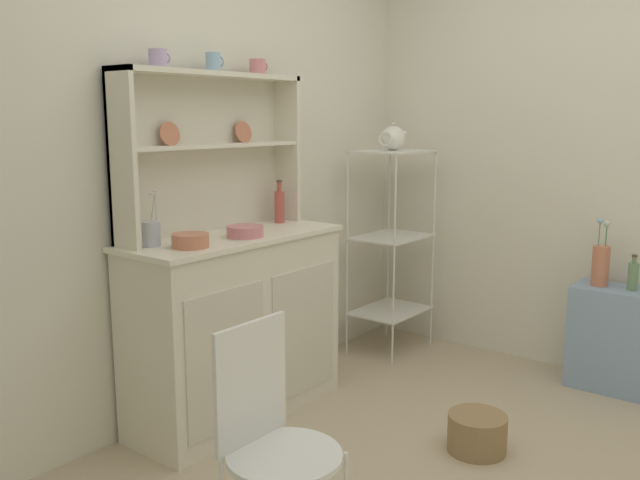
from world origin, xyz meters
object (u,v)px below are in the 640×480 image
Objects in this scene: side_shelf_blue at (618,339)px; floor_basket at (477,433)px; cup_lilac_0 at (158,59)px; jam_bottle at (279,206)px; wire_chair at (270,430)px; flower_vase at (601,264)px; hutch_shelf_unit at (208,141)px; bowl_mixing_large at (190,241)px; hutch_cabinet at (236,324)px; bakers_rack at (391,232)px; oil_bottle at (633,276)px; porcelain_teapot at (393,138)px; utensil_jar at (151,233)px.

floor_basket is at bearing 165.71° from side_shelf_blue.
cup_lilac_0 is 0.41× the size of jam_bottle.
wire_chair is at bearing -114.54° from cup_lilac_0.
jam_bottle is at bearing 128.70° from flower_vase.
hutch_shelf_unit is 0.58m from bowl_mixing_large.
flower_vase is (1.51, -1.27, 0.22)m from hutch_cabinet.
flower_vase reaches higher than hutch_cabinet.
wire_chair is at bearing -156.90° from bakers_rack.
oil_bottle reaches higher than floor_basket.
bakers_rack is 2.25× the size of side_shelf_blue.
flower_vase is 0.17m from oil_bottle.
jam_bottle is 1.18× the size of oil_bottle.
porcelain_teapot is at bearing 0.11° from bowl_mixing_large.
jam_bottle is (-1.09, 1.48, 0.72)m from side_shelf_blue.
hutch_shelf_unit is at bearing 169.41° from jam_bottle.
flower_vase is at bearing -8.41° from floor_basket.
bowl_mixing_large is 0.78m from jam_bottle.
porcelain_teapot is 1.39m from flower_vase.
utensil_jar is 2.48m from oil_bottle.
side_shelf_blue is 1.51× the size of flower_vase.
porcelain_teapot is at bearing -10.22° from jam_bottle.
floor_basket is 1.09× the size of porcelain_teapot.
hutch_shelf_unit is 11.36× the size of cup_lilac_0.
wire_chair is at bearing -156.89° from porcelain_teapot.
porcelain_teapot reaches higher than flower_vase.
jam_bottle is at bearing 126.36° from side_shelf_blue.
bowl_mixing_large is at bearing 143.51° from oil_bottle.
floor_basket is (-0.90, -1.04, -0.68)m from bakers_rack.
hutch_cabinet reaches higher than wire_chair.
hutch_shelf_unit is 1.84m from floor_basket.
bowl_mixing_large is 0.65× the size of utensil_jar.
porcelain_teapot is at bearing 100.40° from flower_vase.
bakers_rack is at bearing 0.11° from bowl_mixing_large.
side_shelf_blue is at bearing 90.00° from oil_bottle.
jam_bottle is 0.92× the size of utensil_jar.
bowl_mixing_large is at bearing -179.89° from porcelain_teapot.
bakers_rack is 4.85× the size of floor_basket.
wire_chair is (-2.32, 0.42, 0.24)m from side_shelf_blue.
hutch_shelf_unit is at bearing 107.13° from floor_basket.
porcelain_teapot is (1.29, -0.07, 0.88)m from hutch_cabinet.
jam_bottle is 1.91m from oil_bottle.
porcelain_teapot is at bearing 49.03° from floor_basket.
wire_chair is at bearing -117.97° from bowl_mixing_large.
jam_bottle is at bearing 11.50° from hutch_cabinet.
flower_vase is at bearing 90.10° from side_shelf_blue.
utensil_jar reaches higher than floor_basket.
cup_lilac_0 is at bearing 21.74° from utensil_jar.
floor_basket is 1.62× the size of bowl_mixing_large.
utensil_jar is 1.28× the size of oil_bottle.
jam_bottle is 0.85m from utensil_jar.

